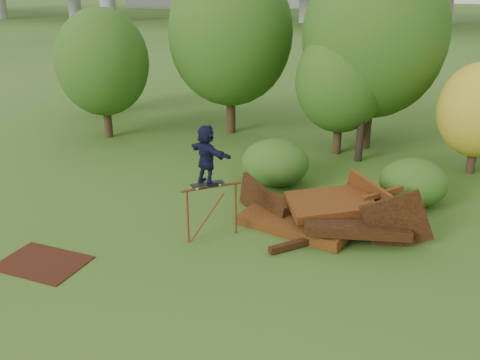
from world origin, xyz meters
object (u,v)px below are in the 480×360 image
(scrap_pile, at_px, (325,216))
(skater, at_px, (207,155))
(flat_plate, at_px, (43,263))
(utility_pole, at_px, (370,19))

(scrap_pile, distance_m, skater, 3.85)
(flat_plate, bearing_deg, skater, 33.62)
(skater, xyz_separation_m, utility_pole, (3.48, 7.53, 2.79))
(skater, distance_m, utility_pole, 8.76)
(utility_pole, bearing_deg, skater, -114.78)
(scrap_pile, height_order, flat_plate, scrap_pile)
(skater, bearing_deg, utility_pole, -83.91)
(scrap_pile, bearing_deg, skater, -153.90)
(scrap_pile, height_order, skater, skater)
(scrap_pile, distance_m, utility_pole, 7.78)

